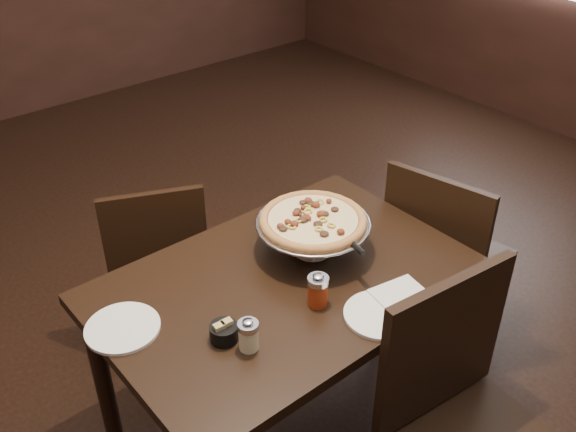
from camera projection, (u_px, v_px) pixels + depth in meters
room at (338, 60)px, 1.68m from camera, size 6.04×7.04×2.84m
dining_table at (286, 302)px, 2.05m from camera, size 1.16×0.77×0.72m
pizza_stand at (313, 221)px, 2.05m from camera, size 0.37×0.37×0.15m
parmesan_shaker at (248, 335)px, 1.72m from camera, size 0.06×0.06×0.10m
pepper_flake_shaker at (318, 290)px, 1.87m from camera, size 0.06×0.06×0.11m
packet_caddy at (224, 332)px, 1.76m from camera, size 0.08×0.08×0.06m
napkin_stack at (403, 298)px, 1.91m from camera, size 0.18×0.18×0.02m
plate_left at (123, 328)px, 1.81m from camera, size 0.21×0.21×0.01m
plate_near at (380, 315)px, 1.85m from camera, size 0.21×0.21×0.01m
serving_spatula at (353, 244)px, 1.94m from camera, size 0.13×0.13×0.02m
chair_far at (158, 259)px, 2.55m from camera, size 0.50×0.50×0.81m
chair_near at (465, 424)px, 1.78m from camera, size 0.49×0.49×0.95m
chair_side at (442, 256)px, 2.50m from camera, size 0.49×0.49×0.88m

